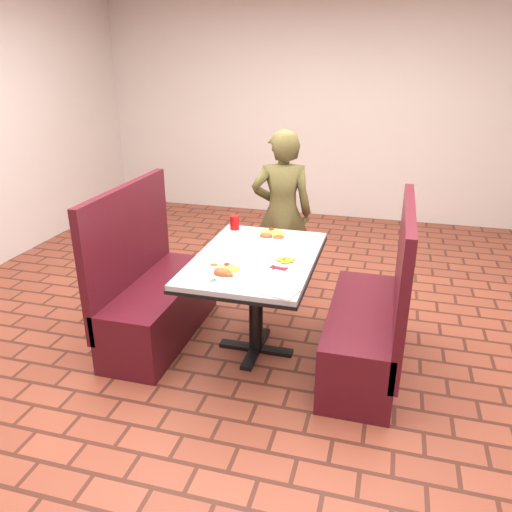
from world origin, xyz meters
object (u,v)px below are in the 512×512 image
(booth_bench_right, at_px, (370,325))
(near_dinner_plate, at_px, (226,269))
(diner_person, at_px, (282,213))
(plantain_plate, at_px, (285,261))
(booth_bench_left, at_px, (154,297))
(far_dinner_plate, at_px, (272,234))
(dining_table, at_px, (256,269))
(red_tumbler, at_px, (235,223))

(booth_bench_right, bearing_deg, near_dinner_plate, -159.72)
(booth_bench_right, height_order, near_dinner_plate, booth_bench_right)
(diner_person, relative_size, plantain_plate, 7.91)
(booth_bench_left, distance_m, plantain_plate, 1.11)
(booth_bench_right, relative_size, near_dinner_plate, 4.71)
(far_dinner_plate, height_order, plantain_plate, far_dinner_plate)
(dining_table, relative_size, booth_bench_left, 1.01)
(near_dinner_plate, distance_m, red_tumbler, 0.86)
(dining_table, bearing_deg, plantain_plate, -16.68)
(dining_table, relative_size, near_dinner_plate, 4.76)
(booth_bench_right, bearing_deg, red_tumbler, 155.61)
(near_dinner_plate, height_order, red_tumbler, red_tumbler)
(dining_table, height_order, near_dinner_plate, near_dinner_plate)
(plantain_plate, height_order, red_tumbler, red_tumbler)
(booth_bench_right, xyz_separation_m, plantain_plate, (-0.58, -0.07, 0.43))
(red_tumbler, bearing_deg, far_dinner_plate, -16.81)
(booth_bench_left, relative_size, booth_bench_right, 1.00)
(booth_bench_right, distance_m, far_dinner_plate, 0.99)
(booth_bench_left, height_order, near_dinner_plate, booth_bench_left)
(far_dinner_plate, xyz_separation_m, plantain_plate, (0.20, -0.47, -0.01))
(booth_bench_right, xyz_separation_m, near_dinner_plate, (-0.90, -0.33, 0.45))
(plantain_plate, bearing_deg, red_tumbler, 133.03)
(diner_person, bearing_deg, booth_bench_left, 41.39)
(diner_person, xyz_separation_m, red_tumbler, (-0.26, -0.56, 0.07))
(dining_table, bearing_deg, far_dinner_plate, 87.83)
(diner_person, distance_m, plantain_plate, 1.16)
(booth_bench_left, xyz_separation_m, near_dinner_plate, (0.69, -0.33, 0.45))
(far_dinner_plate, relative_size, plantain_plate, 1.57)
(dining_table, bearing_deg, diner_person, 93.10)
(booth_bench_right, bearing_deg, plantain_plate, -173.56)
(booth_bench_right, relative_size, diner_person, 0.82)
(dining_table, bearing_deg, booth_bench_left, 180.00)
(booth_bench_right, distance_m, near_dinner_plate, 1.06)
(booth_bench_left, height_order, plantain_plate, booth_bench_left)
(dining_table, xyz_separation_m, booth_bench_right, (0.80, 0.00, -0.32))
(near_dinner_plate, bearing_deg, far_dinner_plate, 80.64)
(diner_person, xyz_separation_m, far_dinner_plate, (0.07, -0.66, 0.04))
(booth_bench_right, distance_m, diner_person, 1.42)
(far_dinner_plate, relative_size, red_tumbler, 2.66)
(dining_table, xyz_separation_m, diner_person, (-0.06, 1.06, 0.08))
(plantain_plate, bearing_deg, dining_table, 163.32)
(dining_table, height_order, red_tumbler, red_tumbler)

